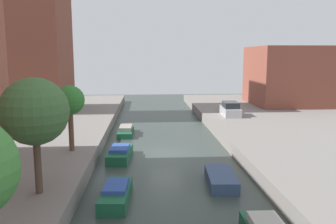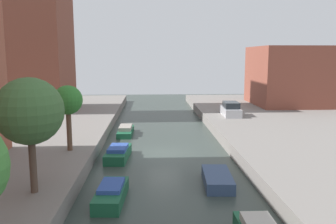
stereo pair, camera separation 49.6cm
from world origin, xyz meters
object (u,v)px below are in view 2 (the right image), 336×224
at_px(street_tree_1, 30,112).
at_px(moored_boat_right_2, 217,179).
at_px(moored_boat_left_1, 111,194).
at_px(moored_boat_left_2, 118,153).
at_px(moored_boat_left_3, 126,131).
at_px(street_tree_2, 68,101).
at_px(parked_car, 230,110).
at_px(low_block_right, 291,76).
at_px(apartment_tower_far, 23,16).

xyz_separation_m(street_tree_1, moored_boat_right_2, (9.56, 3.12, -4.62)).
relative_size(moored_boat_left_1, moored_boat_right_2, 1.05).
xyz_separation_m(moored_boat_left_2, moored_boat_left_3, (-0.00, 8.04, -0.05)).
bearing_deg(street_tree_2, moored_boat_left_3, 70.64).
height_order(moored_boat_left_1, moored_boat_left_2, moored_boat_left_2).
bearing_deg(parked_car, low_block_right, 39.58).
xyz_separation_m(moored_boat_left_1, moored_boat_right_2, (6.00, 2.07, -0.07)).
height_order(apartment_tower_far, parked_car, apartment_tower_far).
bearing_deg(moored_boat_right_2, apartment_tower_far, 128.30).
relative_size(apartment_tower_far, parked_car, 4.97).
height_order(street_tree_2, moored_boat_right_2, street_tree_2).
height_order(parked_car, moored_boat_left_1, parked_car).
distance_m(moored_boat_left_2, moored_boat_right_2, 8.48).
height_order(apartment_tower_far, street_tree_1, apartment_tower_far).
height_order(moored_boat_left_3, moored_boat_right_2, moored_boat_left_3).
distance_m(parked_car, moored_boat_right_2, 18.99).
bearing_deg(moored_boat_left_2, moored_boat_right_2, -41.69).
distance_m(low_block_right, street_tree_1, 38.67).
relative_size(moored_boat_left_1, moored_boat_left_2, 0.95).
bearing_deg(apartment_tower_far, street_tree_1, -70.94).
bearing_deg(low_block_right, street_tree_1, -129.60).
xyz_separation_m(street_tree_2, moored_boat_right_2, (9.56, -4.49, -4.12)).
distance_m(parked_car, moored_boat_left_3, 12.25).
bearing_deg(moored_boat_right_2, moored_boat_left_3, 114.84).
relative_size(street_tree_1, moored_boat_left_2, 1.37).
xyz_separation_m(apartment_tower_far, moored_boat_left_1, (12.91, -26.02, -11.81)).
distance_m(street_tree_2, parked_car, 20.22).
bearing_deg(street_tree_2, street_tree_1, -90.00).
bearing_deg(moored_boat_left_2, moored_boat_left_3, 90.01).
xyz_separation_m(parked_car, moored_boat_right_2, (-4.95, -18.29, -1.30)).
distance_m(low_block_right, parked_car, 13.55).
bearing_deg(apartment_tower_far, parked_car, -13.34).
bearing_deg(apartment_tower_far, moored_boat_right_2, -51.70).
bearing_deg(street_tree_2, low_block_right, 41.99).
bearing_deg(moored_boat_left_3, parked_car, 22.23).
xyz_separation_m(street_tree_1, street_tree_2, (0.00, 7.61, -0.49)).
distance_m(street_tree_2, moored_boat_right_2, 11.34).
bearing_deg(low_block_right, moored_boat_left_2, -135.52).
bearing_deg(low_block_right, moored_boat_left_1, -126.26).
distance_m(apartment_tower_far, low_block_right, 34.89).
xyz_separation_m(moored_boat_left_3, moored_boat_right_2, (6.33, -13.68, -0.03)).
relative_size(low_block_right, street_tree_2, 2.22).
relative_size(parked_car, moored_boat_right_2, 1.22).
bearing_deg(moored_boat_left_1, low_block_right, 53.74).
relative_size(street_tree_2, moored_boat_left_2, 1.12).
xyz_separation_m(parked_car, moored_boat_left_3, (-11.28, -4.61, -1.28)).
bearing_deg(street_tree_1, apartment_tower_far, 109.06).
height_order(parked_car, moored_boat_left_2, parked_car).
bearing_deg(apartment_tower_far, moored_boat_left_1, -63.61).
relative_size(low_block_right, moored_boat_left_2, 2.50).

